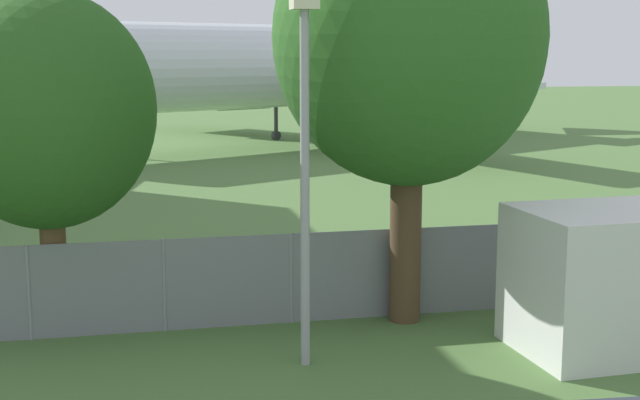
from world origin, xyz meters
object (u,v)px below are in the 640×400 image
portable_cabin (613,280)px  tree_left_of_cabin (409,38)px  tree_near_hangar (46,111)px  airplane (289,67)px

portable_cabin → tree_left_of_cabin: (-3.18, 2.56, 4.41)m
portable_cabin → tree_near_hangar: tree_near_hangar is taller
airplane → tree_near_hangar: airplane is taller
airplane → tree_left_of_cabin: 34.71m
airplane → tree_near_hangar: 35.55m
airplane → tree_left_of_cabin: airplane is taller
tree_left_of_cabin → airplane: bearing=83.3°
airplane → portable_cabin: airplane is taller
portable_cabin → tree_left_of_cabin: bearing=138.4°
airplane → portable_cabin: bearing=61.6°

